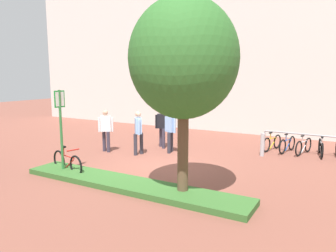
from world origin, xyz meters
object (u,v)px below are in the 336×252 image
object	(u,v)px
bollard_steel	(262,145)
person_shirt_blue	(170,128)
parking_sign_post	(61,120)
tree_sidewalk	(184,59)
person_shirt_white	(138,130)
person_suited_navy	(162,125)
person_casual_tan	(106,128)
bike_rack_cluster	(312,146)
bike_at_sign	(67,162)

from	to	relation	value
bollard_steel	person_shirt_blue	size ratio (longest dim) A/B	0.52
parking_sign_post	person_shirt_blue	size ratio (longest dim) A/B	1.54
tree_sidewalk	bollard_steel	distance (m)	6.10
person_shirt_white	person_suited_navy	distance (m)	1.56
parking_sign_post	person_casual_tan	bearing A→B (deg)	104.52
bike_rack_cluster	bollard_steel	xyz separation A→B (m)	(-1.66, -1.13, 0.10)
person_shirt_white	person_shirt_blue	world-z (taller)	same
parking_sign_post	person_casual_tan	distance (m)	3.19
bollard_steel	person_casual_tan	size ratio (longest dim) A/B	0.52
person_shirt_white	bollard_steel	bearing A→B (deg)	26.76
tree_sidewalk	person_casual_tan	xyz separation A→B (m)	(-4.95, 2.82, -2.50)
tree_sidewalk	bike_rack_cluster	world-z (taller)	tree_sidewalk
person_shirt_white	tree_sidewalk	bearing A→B (deg)	-41.06
person_shirt_blue	tree_sidewalk	bearing A→B (deg)	-56.90
bike_at_sign	person_suited_navy	size ratio (longest dim) A/B	0.96
bike_at_sign	person_shirt_blue	distance (m)	4.37
bollard_steel	person_shirt_white	size ratio (longest dim) A/B	0.52
parking_sign_post	person_shirt_white	size ratio (longest dim) A/B	1.54
parking_sign_post	person_casual_tan	size ratio (longest dim) A/B	1.54
parking_sign_post	person_casual_tan	world-z (taller)	parking_sign_post
bike_rack_cluster	bike_at_sign	bearing A→B (deg)	-135.61
bollard_steel	person_casual_tan	world-z (taller)	person_casual_tan
bike_at_sign	person_casual_tan	bearing A→B (deg)	106.21
parking_sign_post	person_shirt_white	xyz separation A→B (m)	(0.65, 3.25, -0.74)
bike_at_sign	person_shirt_white	world-z (taller)	person_shirt_white
person_shirt_white	person_casual_tan	distance (m)	1.45
tree_sidewalk	bike_at_sign	size ratio (longest dim) A/B	3.02
bollard_steel	person_shirt_white	distance (m)	4.85
parking_sign_post	bike_rack_cluster	size ratio (longest dim) A/B	0.71
tree_sidewalk	person_suited_navy	xyz separation A→B (m)	(-3.35, 4.62, -2.50)
bike_rack_cluster	person_suited_navy	xyz separation A→B (m)	(-5.79, -1.75, 0.64)
bollard_steel	person_suited_navy	world-z (taller)	person_suited_navy
bollard_steel	person_shirt_blue	distance (m)	3.65
bike_rack_cluster	person_casual_tan	xyz separation A→B (m)	(-7.39, -3.55, 0.64)
tree_sidewalk	bollard_steel	bearing A→B (deg)	81.52
tree_sidewalk	person_shirt_blue	world-z (taller)	tree_sidewalk
bollard_steel	parking_sign_post	bearing A→B (deg)	-132.44
parking_sign_post	bike_at_sign	bearing A→B (deg)	66.05
bike_rack_cluster	parking_sign_post	bearing A→B (deg)	-135.29
person_casual_tan	person_shirt_blue	world-z (taller)	same
bollard_steel	person_shirt_white	xyz separation A→B (m)	(-4.30, -2.17, 0.53)
person_shirt_white	person_shirt_blue	bearing A→B (deg)	46.06
parking_sign_post	person_casual_tan	xyz separation A→B (m)	(-0.78, 3.00, -0.74)
bike_rack_cluster	person_shirt_white	world-z (taller)	person_shirt_white
tree_sidewalk	person_shirt_white	bearing A→B (deg)	138.94
person_shirt_blue	person_shirt_white	bearing A→B (deg)	-133.94
tree_sidewalk	person_casual_tan	world-z (taller)	tree_sidewalk
bike_at_sign	bollard_steel	bearing A→B (deg)	47.20
person_suited_navy	bike_rack_cluster	bearing A→B (deg)	16.76
bike_rack_cluster	bollard_steel	world-z (taller)	bollard_steel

